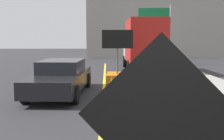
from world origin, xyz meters
TOP-DOWN VIEW (x-y plane):
  - lane_center_stripe at (0.00, 6.00)m, footprint 0.14×36.00m
  - roadwork_sign at (0.64, 1.59)m, footprint 1.60×0.35m
  - arrow_board_trailer at (0.68, 13.35)m, footprint 1.60×1.86m
  - box_truck at (2.65, 18.21)m, footprint 2.47×7.02m
  - pickup_car at (-1.74, 10.27)m, footprint 2.22×5.22m
  - highway_guide_sign at (4.73, 22.68)m, footprint 2.79×0.30m
  - far_building_block at (5.99, 34.61)m, footprint 16.27×8.07m
  - traffic_cone_mid_lane at (0.22, 7.13)m, footprint 0.36×0.36m
  - traffic_cone_far_lane at (0.33, 10.34)m, footprint 0.36×0.36m

SIDE VIEW (x-z plane):
  - lane_center_stripe at x=0.00m, z-range 0.00..0.01m
  - traffic_cone_far_lane at x=0.33m, z-range -0.01..0.73m
  - traffic_cone_mid_lane at x=0.22m, z-range -0.01..0.75m
  - arrow_board_trailer at x=0.68m, z-range -0.87..1.83m
  - pickup_car at x=-1.74m, z-range 0.01..1.39m
  - roadwork_sign at x=0.64m, z-range 0.30..2.64m
  - box_truck at x=2.65m, z-range 0.13..3.62m
  - highway_guide_sign at x=4.73m, z-range 0.92..5.92m
  - far_building_block at x=5.99m, z-range 0.00..7.74m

